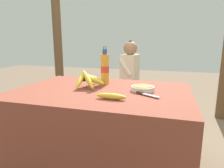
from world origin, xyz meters
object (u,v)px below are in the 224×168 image
object	(u,v)px
wooden_bench	(130,91)
knife	(144,94)
water_bottle	(105,69)
seated_vendor	(127,73)
banana_bunch_green	(107,80)
support_post_near	(57,29)
serving_bowl	(143,88)
loose_banana_front	(111,96)
banana_bunch_ripe	(89,79)

from	to	relation	value
wooden_bench	knife	bearing A→B (deg)	-75.03
water_bottle	seated_vendor	distance (m)	1.14
seated_vendor	banana_bunch_green	xyz separation A→B (m)	(-0.31, 0.03, -0.13)
support_post_near	knife	bearing A→B (deg)	-44.70
serving_bowl	banana_bunch_green	size ratio (longest dim) A/B	0.58
loose_banana_front	banana_bunch_ripe	bearing A→B (deg)	133.81
wooden_bench	support_post_near	xyz separation A→B (m)	(-1.29, 0.22, 0.91)
knife	wooden_bench	bearing A→B (deg)	135.41
banana_bunch_ripe	water_bottle	xyz separation A→B (m)	(0.09, 0.16, 0.07)
loose_banana_front	knife	size ratio (longest dim) A/B	1.17
knife	wooden_bench	size ratio (longest dim) A/B	0.13
serving_bowl	water_bottle	bearing A→B (deg)	155.60
wooden_bench	support_post_near	bearing A→B (deg)	170.32
banana_bunch_ripe	seated_vendor	size ratio (longest dim) A/B	0.30
serving_bowl	seated_vendor	distance (m)	1.35
serving_bowl	banana_bunch_green	xyz separation A→B (m)	(-0.71, 1.31, -0.22)
water_bottle	knife	distance (m)	0.50
banana_bunch_ripe	seated_vendor	xyz separation A→B (m)	(0.05, 1.28, -0.14)
banana_bunch_green	support_post_near	world-z (taller)	support_post_near
seated_vendor	banana_bunch_green	distance (m)	0.33
banana_bunch_green	support_post_near	size ratio (longest dim) A/B	0.12
loose_banana_front	knife	bearing A→B (deg)	39.28
seated_vendor	banana_bunch_green	size ratio (longest dim) A/B	3.49
water_bottle	loose_banana_front	distance (m)	0.50
knife	banana_bunch_green	bearing A→B (deg)	147.62
seated_vendor	banana_bunch_green	world-z (taller)	seated_vendor
banana_bunch_ripe	serving_bowl	size ratio (longest dim) A/B	1.81
banana_bunch_ripe	water_bottle	bearing A→B (deg)	60.09
banana_bunch_ripe	banana_bunch_green	size ratio (longest dim) A/B	1.06
support_post_near	loose_banana_front	bearing A→B (deg)	-50.97
water_bottle	banana_bunch_green	distance (m)	1.25
support_post_near	banana_bunch_green	bearing A→B (deg)	-13.35
knife	support_post_near	xyz separation A→B (m)	(-1.67, 1.66, 0.55)
serving_bowl	wooden_bench	world-z (taller)	serving_bowl
banana_bunch_ripe	support_post_near	distance (m)	2.00
loose_banana_front	banana_bunch_green	size ratio (longest dim) A/B	0.67
banana_bunch_ripe	knife	world-z (taller)	banana_bunch_ripe
banana_bunch_ripe	wooden_bench	bearing A→B (deg)	85.89
loose_banana_front	support_post_near	size ratio (longest dim) A/B	0.08
wooden_bench	support_post_near	size ratio (longest dim) A/B	0.56
knife	wooden_bench	xyz separation A→B (m)	(-0.38, 1.44, -0.36)
knife	seated_vendor	bearing A→B (deg)	137.35
banana_bunch_ripe	seated_vendor	bearing A→B (deg)	87.77
serving_bowl	water_bottle	xyz separation A→B (m)	(-0.36, 0.16, 0.12)
knife	support_post_near	distance (m)	2.42
loose_banana_front	banana_bunch_green	xyz separation A→B (m)	(-0.54, 1.60, -0.22)
banana_bunch_ripe	support_post_near	xyz separation A→B (m)	(-1.20, 1.53, 0.49)
water_bottle	knife	world-z (taller)	water_bottle
knife	banana_bunch_ripe	bearing A→B (deg)	-164.59
serving_bowl	knife	distance (m)	0.12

